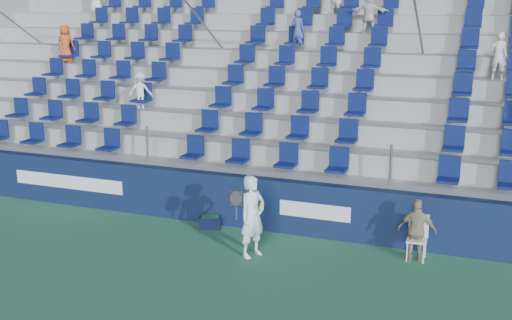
{
  "coord_description": "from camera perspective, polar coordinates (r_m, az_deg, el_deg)",
  "views": [
    {
      "loc": [
        5.11,
        -9.91,
        5.04
      ],
      "look_at": [
        0.2,
        2.8,
        1.7
      ],
      "focal_mm": 45.0,
      "sensor_mm": 36.0,
      "label": 1
    }
  ],
  "objects": [
    {
      "name": "line_judge_chair",
      "position": [
        13.41,
        14.18,
        -6.37
      ],
      "size": [
        0.42,
        0.43,
        0.91
      ],
      "color": "white",
      "rests_on": "ground"
    },
    {
      "name": "grandstand",
      "position": [
        19.08,
        5.36,
        4.95
      ],
      "size": [
        24.0,
        8.17,
        6.63
      ],
      "color": "gray",
      "rests_on": "ground"
    },
    {
      "name": "sponsor_wall",
      "position": [
        14.71,
        -0.23,
        -3.8
      ],
      "size": [
        24.0,
        0.32,
        1.2
      ],
      "color": "#111D3E",
      "rests_on": "ground"
    },
    {
      "name": "ball_bin",
      "position": [
        14.85,
        -4.1,
        -5.5
      ],
      "size": [
        0.57,
        0.47,
        0.27
      ],
      "color": "#10163C",
      "rests_on": "ground"
    },
    {
      "name": "tennis_player",
      "position": [
        13.01,
        -0.32,
        -5.02
      ],
      "size": [
        0.71,
        0.73,
        1.69
      ],
      "color": "white",
      "rests_on": "ground"
    },
    {
      "name": "ground",
      "position": [
        12.23,
        -5.7,
        -10.63
      ],
      "size": [
        70.0,
        70.0,
        0.0
      ],
      "primitive_type": "plane",
      "color": "#31724C",
      "rests_on": "ground"
    },
    {
      "name": "line_judge",
      "position": [
        13.23,
        14.13,
        -6.07
      ],
      "size": [
        0.76,
        0.32,
        1.28
      ],
      "primitive_type": "imported",
      "rotation": [
        0.0,
        0.0,
        3.16
      ],
      "color": "tan",
      "rests_on": "ground"
    }
  ]
}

